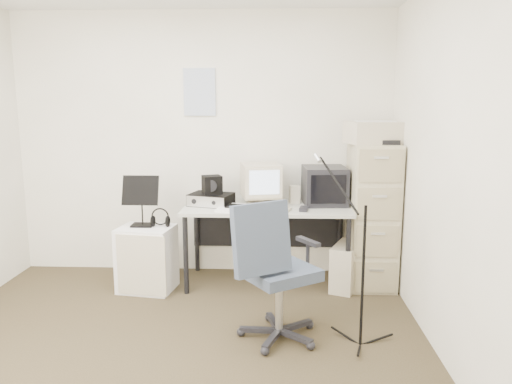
{
  "coord_description": "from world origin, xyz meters",
  "views": [
    {
      "loc": [
        0.72,
        -2.98,
        1.68
      ],
      "look_at": [
        0.55,
        0.95,
        0.95
      ],
      "focal_mm": 35.0,
      "sensor_mm": 36.0,
      "label": 1
    }
  ],
  "objects_px": {
    "desk": "(267,245)",
    "office_chair": "(280,270)",
    "side_cart": "(147,258)",
    "filing_cabinet": "(372,215)"
  },
  "relations": [
    {
      "from": "desk",
      "to": "office_chair",
      "type": "height_order",
      "value": "office_chair"
    },
    {
      "from": "office_chair",
      "to": "side_cart",
      "type": "bearing_deg",
      "value": 109.18
    },
    {
      "from": "filing_cabinet",
      "to": "desk",
      "type": "relative_size",
      "value": 0.87
    },
    {
      "from": "desk",
      "to": "office_chair",
      "type": "bearing_deg",
      "value": -84.24
    },
    {
      "from": "filing_cabinet",
      "to": "office_chair",
      "type": "bearing_deg",
      "value": -126.58
    },
    {
      "from": "filing_cabinet",
      "to": "desk",
      "type": "xyz_separation_m",
      "value": [
        -0.95,
        -0.03,
        -0.29
      ]
    },
    {
      "from": "filing_cabinet",
      "to": "side_cart",
      "type": "relative_size",
      "value": 2.26
    },
    {
      "from": "side_cart",
      "to": "desk",
      "type": "bearing_deg",
      "value": 20.41
    },
    {
      "from": "filing_cabinet",
      "to": "side_cart",
      "type": "distance_m",
      "value": 2.06
    },
    {
      "from": "filing_cabinet",
      "to": "desk",
      "type": "bearing_deg",
      "value": -178.19
    }
  ]
}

